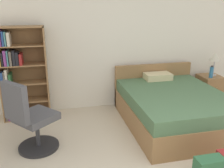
{
  "coord_description": "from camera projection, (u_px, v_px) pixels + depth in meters",
  "views": [
    {
      "loc": [
        -1.23,
        -1.37,
        1.97
      ],
      "look_at": [
        -0.45,
        1.98,
        0.85
      ],
      "focal_mm": 40.0,
      "sensor_mm": 36.0,
      "label": 1
    }
  ],
  "objects": [
    {
      "name": "wall_back",
      "position": [
        120.0,
        40.0,
        4.73
      ],
      "size": [
        9.0,
        0.06,
        2.6
      ],
      "color": "silver",
      "rests_on": "ground_plane"
    },
    {
      "name": "water_bottle",
      "position": [
        211.0,
        72.0,
        4.89
      ],
      "size": [
        0.07,
        0.07,
        0.24
      ],
      "color": "teal",
      "rests_on": "nightstand"
    },
    {
      "name": "table_lamp",
      "position": [
        215.0,
        58.0,
        4.96
      ],
      "size": [
        0.21,
        0.21,
        0.47
      ],
      "color": "#B2B2B7",
      "rests_on": "nightstand"
    },
    {
      "name": "bed",
      "position": [
        172.0,
        107.0,
        4.23
      ],
      "size": [
        1.56,
        1.97,
        0.83
      ],
      "color": "olive",
      "rests_on": "ground_plane"
    },
    {
      "name": "nightstand",
      "position": [
        209.0,
        89.0,
        5.14
      ],
      "size": [
        0.41,
        0.47,
        0.57
      ],
      "color": "olive",
      "rests_on": "ground_plane"
    },
    {
      "name": "office_chair",
      "position": [
        31.0,
        120.0,
        3.35
      ],
      "size": [
        0.72,
        0.71,
        1.04
      ],
      "color": "#232326",
      "rests_on": "ground_plane"
    },
    {
      "name": "bookshelf",
      "position": [
        18.0,
        76.0,
        4.26
      ],
      "size": [
        0.78,
        0.32,
        1.61
      ],
      "color": "olive",
      "rests_on": "ground_plane"
    }
  ]
}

